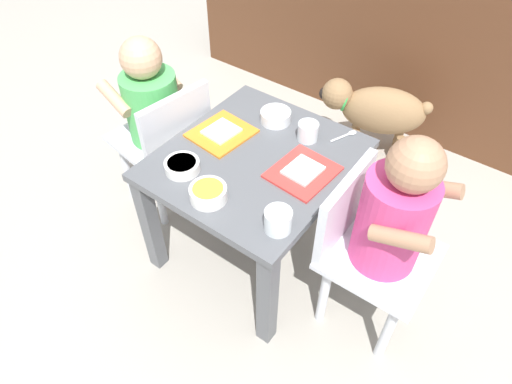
# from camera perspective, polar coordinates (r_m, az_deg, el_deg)

# --- Properties ---
(ground_plane) EXTENTS (7.00, 7.00, 0.00)m
(ground_plane) POSITION_cam_1_polar(r_m,az_deg,el_deg) (1.63, 0.00, -6.77)
(ground_plane) COLOR #9E998E
(kitchen_cabinet_back) EXTENTS (2.01, 0.32, 0.86)m
(kitchen_cabinet_back) POSITION_cam_1_polar(r_m,az_deg,el_deg) (2.16, 18.60, 19.90)
(kitchen_cabinet_back) COLOR #56331E
(kitchen_cabinet_back) RESTS_ON ground
(dining_table) EXTENTS (0.52, 0.57, 0.42)m
(dining_table) POSITION_cam_1_polar(r_m,az_deg,el_deg) (1.37, 0.00, 2.14)
(dining_table) COLOR #515459
(dining_table) RESTS_ON ground
(seated_child_left) EXTENTS (0.32, 0.32, 0.66)m
(seated_child_left) POSITION_cam_1_polar(r_m,az_deg,el_deg) (1.56, -12.69, 10.19)
(seated_child_left) COLOR silver
(seated_child_left) RESTS_ON ground
(seated_child_right) EXTENTS (0.28, 0.28, 0.70)m
(seated_child_right) POSITION_cam_1_polar(r_m,az_deg,el_deg) (1.18, 16.34, -3.50)
(seated_child_right) COLOR silver
(seated_child_right) RESTS_ON ground
(dog) EXTENTS (0.43, 0.27, 0.34)m
(dog) POSITION_cam_1_polar(r_m,az_deg,el_deg) (1.91, 14.84, 10.01)
(dog) COLOR olive
(dog) RESTS_ON ground
(food_tray_left) EXTENTS (0.18, 0.19, 0.02)m
(food_tray_left) POSITION_cam_1_polar(r_m,az_deg,el_deg) (1.40, -4.38, 7.47)
(food_tray_left) COLOR orange
(food_tray_left) RESTS_ON dining_table
(food_tray_right) EXTENTS (0.17, 0.19, 0.02)m
(food_tray_right) POSITION_cam_1_polar(r_m,az_deg,el_deg) (1.27, 5.93, 2.57)
(food_tray_right) COLOR red
(food_tray_right) RESTS_ON dining_table
(water_cup_left) EXTENTS (0.07, 0.07, 0.06)m
(water_cup_left) POSITION_cam_1_polar(r_m,az_deg,el_deg) (1.11, 2.79, -3.74)
(water_cup_left) COLOR white
(water_cup_left) RESTS_ON dining_table
(water_cup_right) EXTENTS (0.06, 0.06, 0.06)m
(water_cup_right) POSITION_cam_1_polar(r_m,az_deg,el_deg) (1.38, 6.56, 7.47)
(water_cup_right) COLOR white
(water_cup_right) RESTS_ON dining_table
(veggie_bowl_near) EXTENTS (0.10, 0.10, 0.04)m
(veggie_bowl_near) POSITION_cam_1_polar(r_m,az_deg,el_deg) (1.19, -6.13, -0.08)
(veggie_bowl_near) COLOR white
(veggie_bowl_near) RESTS_ON dining_table
(veggie_bowl_far) EXTENTS (0.10, 0.10, 0.03)m
(veggie_bowl_far) POSITION_cam_1_polar(r_m,az_deg,el_deg) (1.28, -9.30, 3.29)
(veggie_bowl_far) COLOR white
(veggie_bowl_far) RESTS_ON dining_table
(cereal_bowl_right_side) EXTENTS (0.10, 0.10, 0.04)m
(cereal_bowl_right_side) POSITION_cam_1_polar(r_m,az_deg,el_deg) (1.44, 2.49, 9.56)
(cereal_bowl_right_side) COLOR white
(cereal_bowl_right_side) RESTS_ON dining_table
(spoon_by_left_tray) EXTENTS (0.05, 0.10, 0.01)m
(spoon_by_left_tray) POSITION_cam_1_polar(r_m,az_deg,el_deg) (1.42, 11.30, 7.05)
(spoon_by_left_tray) COLOR silver
(spoon_by_left_tray) RESTS_ON dining_table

